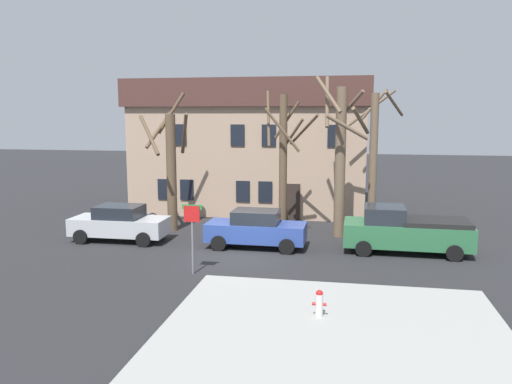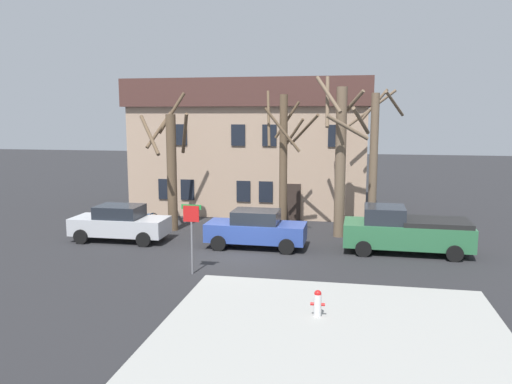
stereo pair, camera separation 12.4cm
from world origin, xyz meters
TOP-DOWN VIEW (x-y plane):
  - ground_plane at (0.00, 0.00)m, footprint 120.00×120.00m
  - sidewalk_slab at (4.19, -7.46)m, footprint 9.50×8.99m
  - building_main at (-1.55, 11.15)m, footprint 14.43×6.85m
  - tree_bare_near at (-4.48, 4.37)m, footprint 2.75×2.93m
  - tree_bare_mid at (1.33, 4.41)m, footprint 2.69×2.68m
  - tree_bare_far at (4.06, 4.49)m, footprint 2.66×2.45m
  - tree_bare_end at (5.68, 5.66)m, footprint 2.77×2.78m
  - car_silver_sedan at (-6.13, 1.77)m, footprint 4.52×2.05m
  - car_blue_sedan at (0.44, 1.69)m, footprint 4.47×1.99m
  - pickup_truck_green at (6.96, 2.05)m, footprint 5.40×2.41m
  - fire_hydrant at (3.73, -6.11)m, footprint 0.42×0.22m
  - street_sign_pole at (-1.19, -2.58)m, footprint 0.76×0.07m
  - bicycle_leaning at (-6.33, 5.37)m, footprint 1.68×0.60m

SIDE VIEW (x-z plane):
  - ground_plane at x=0.00m, z-range 0.00..0.00m
  - sidewalk_slab at x=4.19m, z-range 0.00..0.12m
  - bicycle_leaning at x=-6.33m, z-range -0.15..0.88m
  - fire_hydrant at x=3.73m, z-range 0.13..0.93m
  - car_silver_sedan at x=-6.13m, z-range 0.00..1.70m
  - car_blue_sedan at x=0.44m, z-range 0.00..1.71m
  - pickup_truck_green at x=6.96m, z-range -0.03..1.97m
  - street_sign_pole at x=-1.19m, z-range 0.54..3.19m
  - tree_bare_near at x=-4.48m, z-range -0.17..6.92m
  - tree_bare_mid at x=1.33m, z-range 0.25..7.36m
  - tree_bare_end at x=5.68m, z-range 0.20..7.43m
  - tree_bare_far at x=4.06m, z-range 0.15..7.93m
  - building_main at x=-1.55m, z-range 0.07..8.07m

